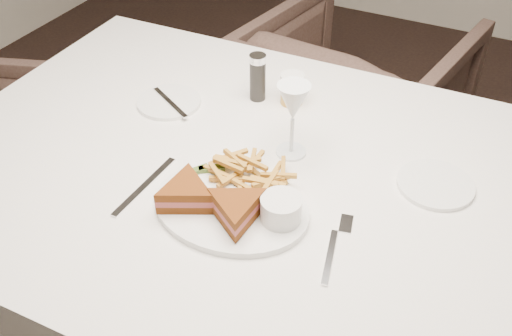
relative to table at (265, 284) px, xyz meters
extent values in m
cube|color=silver|center=(0.00, 0.00, 0.00)|extent=(1.54, 1.05, 0.75)
imported|color=#48342C|center=(-0.09, 0.97, -0.01)|extent=(0.82, 0.78, 0.73)
ellipsoid|color=white|center=(-0.01, -0.13, 0.38)|extent=(0.32, 0.26, 0.01)
cube|color=silver|center=(-0.21, -0.16, 0.38)|extent=(0.02, 0.21, 0.00)
cylinder|color=white|center=(-0.34, 0.13, 0.38)|extent=(0.16, 0.16, 0.01)
cylinder|color=white|center=(0.34, 0.12, 0.38)|extent=(0.16, 0.16, 0.01)
cylinder|color=black|center=(-0.15, 0.26, 0.44)|extent=(0.04, 0.04, 0.12)
cylinder|color=#B07D2A|center=(-0.06, 0.28, 0.42)|extent=(0.06, 0.06, 0.08)
cube|color=#405C20|center=(-0.10, -0.06, 0.40)|extent=(0.05, 0.05, 0.01)
cube|color=#405C20|center=(-0.12, -0.08, 0.40)|extent=(0.04, 0.05, 0.01)
cylinder|color=white|center=(0.09, -0.13, 0.42)|extent=(0.08, 0.08, 0.05)
camera|label=1|loc=(0.40, -0.85, 1.17)|focal=40.00mm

